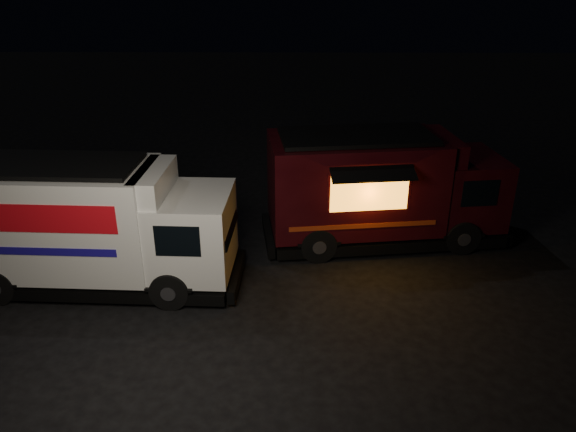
# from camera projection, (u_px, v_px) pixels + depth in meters

# --- Properties ---
(ground) EXTENTS (80.00, 80.00, 0.00)m
(ground) POSITION_uv_depth(u_px,v_px,m) (197.00, 300.00, 13.69)
(ground) COLOR black
(ground) RESTS_ON ground
(white_truck) EXTENTS (7.18, 2.69, 3.22)m
(white_truck) POSITION_uv_depth(u_px,v_px,m) (95.00, 225.00, 13.79)
(white_truck) COLOR white
(white_truck) RESTS_ON ground
(red_truck) EXTENTS (7.22, 3.42, 3.23)m
(red_truck) POSITION_uv_depth(u_px,v_px,m) (385.00, 188.00, 16.03)
(red_truck) COLOR #33090D
(red_truck) RESTS_ON ground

